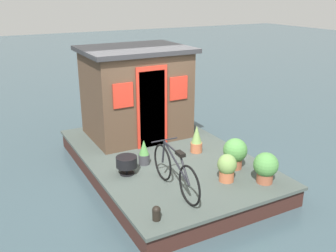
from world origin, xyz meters
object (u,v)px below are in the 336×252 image
Objects in this scene: potted_plant_rosemary at (144,153)px; charcoal_grill at (127,162)px; potted_plant_basil at (266,167)px; houseboat_cabin at (136,92)px; potted_plant_sage at (197,140)px; potted_plant_thyme at (235,152)px; potted_plant_succulent at (227,167)px; mooring_bollard at (156,213)px; bicycle at (175,171)px.

potted_plant_rosemary reaches higher than charcoal_grill.
potted_plant_basil reaches higher than charcoal_grill.
potted_plant_sage is (-1.60, -0.68, -0.77)m from houseboat_cabin.
houseboat_cabin is at bearing -29.05° from charcoal_grill.
houseboat_cabin reaches higher than potted_plant_sage.
potted_plant_thyme is at bearing -111.23° from charcoal_grill.
potted_plant_basil is 2.55m from charcoal_grill.
houseboat_cabin is 5.99× the size of charcoal_grill.
potted_plant_basil is at bearing -123.28° from potted_plant_succulent.
mooring_bollard is (-0.15, 2.26, -0.19)m from potted_plant_basil.
houseboat_cabin reaches higher than potted_plant_thyme.
potted_plant_succulent is at bearing 56.72° from potted_plant_basil.
bicycle is 1.66m from potted_plant_basil.
bicycle is at bearing -46.72° from mooring_bollard.
potted_plant_succulent is at bearing 170.69° from potted_plant_sage.
potted_plant_rosemary is 1.27× the size of charcoal_grill.
potted_plant_sage is at bearing -156.87° from houseboat_cabin.
potted_plant_succulent reaches higher than mooring_bollard.
potted_plant_rosemary is at bearing 55.69° from potted_plant_thyme.
mooring_bollard is at bearing 133.28° from bicycle.
potted_plant_rosemary is at bearing 90.92° from potted_plant_sage.
mooring_bollard is at bearing 112.34° from potted_plant_thyme.
potted_plant_basil is at bearing -162.96° from houseboat_cabin.
potted_plant_sage is at bearing -89.08° from potted_plant_rosemary.
bicycle is 1.02m from potted_plant_succulent.
bicycle is at bearing -154.01° from charcoal_grill.
potted_plant_basil is at bearing -168.87° from potted_plant_sage.
bicycle is 1.11m from charcoal_grill.
potted_plant_succulent is 0.69m from potted_plant_basil.
houseboat_cabin is 4.18× the size of potted_plant_basil.
bicycle is 2.79× the size of potted_plant_sage.
mooring_bollard is (-3.50, 1.23, -0.93)m from houseboat_cabin.
potted_plant_thyme is at bearing -51.89° from potted_plant_succulent.
charcoal_grill is (0.76, 1.95, -0.10)m from potted_plant_thyme.
bicycle is 2.72× the size of potted_plant_thyme.
mooring_bollard is at bearing 107.23° from potted_plant_succulent.
bicycle is 7.02× the size of mooring_bollard.
potted_plant_basil reaches higher than potted_plant_succulent.
potted_plant_succulent is at bearing -126.76° from charcoal_grill.
potted_plant_basil reaches higher than potted_plant_rosemary.
potted_plant_basil is (-1.74, -1.59, 0.07)m from potted_plant_rosemary.
potted_plant_succulent is at bearing 128.11° from potted_plant_thyme.
potted_plant_rosemary reaches higher than mooring_bollard.
potted_plant_succulent is 0.85× the size of potted_plant_thyme.
potted_plant_sage reaches higher than potted_plant_rosemary.
mooring_bollard is (-0.88, 2.14, -0.21)m from potted_plant_thyme.
potted_plant_thyme is (-2.62, -0.91, -0.72)m from houseboat_cabin.
bicycle is 3.26× the size of potted_plant_rosemary.
potted_plant_basil is (-0.38, -0.57, 0.04)m from potted_plant_succulent.
charcoal_grill is at bearing 53.24° from potted_plant_succulent.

